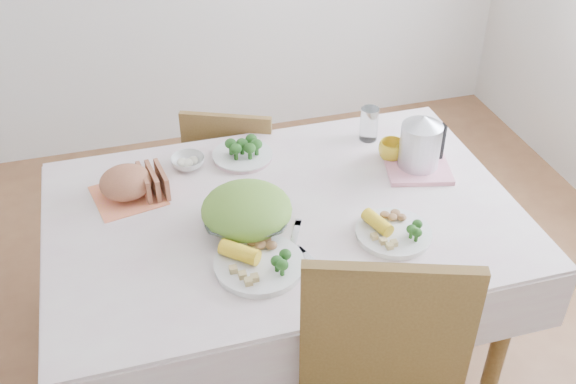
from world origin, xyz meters
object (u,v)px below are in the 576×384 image
object	(u,v)px
dinner_plate_right	(393,233)
dining_table	(284,297)
dinner_plate_left	(259,265)
salad_bowl	(247,218)
electric_kettle	(421,139)
chair_far	(238,169)
yellow_mug	(392,151)

from	to	relation	value
dinner_plate_right	dining_table	bearing A→B (deg)	143.93
dinner_plate_left	dinner_plate_right	xyz separation A→B (m)	(0.43, 0.03, 0.00)
salad_bowl	electric_kettle	world-z (taller)	electric_kettle
dining_table	salad_bowl	size ratio (longest dim) A/B	5.29
dining_table	dinner_plate_right	distance (m)	0.54
chair_far	dinner_plate_left	xyz separation A→B (m)	(-0.13, -0.94, 0.31)
dinner_plate_right	electric_kettle	size ratio (longest dim) A/B	1.20
salad_bowl	dinner_plate_left	world-z (taller)	salad_bowl
dinner_plate_right	yellow_mug	distance (m)	0.43
dinner_plate_right	yellow_mug	bearing A→B (deg)	68.00
dining_table	chair_far	xyz separation A→B (m)	(-0.01, 0.70, 0.09)
salad_bowl	electric_kettle	size ratio (longest dim) A/B	1.35
electric_kettle	salad_bowl	bearing A→B (deg)	-161.19
salad_bowl	dinner_plate_right	distance (m)	0.45
salad_bowl	chair_far	bearing A→B (deg)	80.83
chair_far	electric_kettle	world-z (taller)	electric_kettle
salad_bowl	electric_kettle	xyz separation A→B (m)	(0.65, 0.15, 0.09)
chair_far	dinner_plate_right	size ratio (longest dim) A/B	3.51
dinner_plate_right	salad_bowl	bearing A→B (deg)	158.10
dinner_plate_right	electric_kettle	xyz separation A→B (m)	(0.23, 0.32, 0.11)
salad_bowl	electric_kettle	bearing A→B (deg)	12.88
dinner_plate_left	dinner_plate_right	size ratio (longest dim) A/B	1.12
dining_table	chair_far	size ratio (longest dim) A/B	1.69
yellow_mug	salad_bowl	bearing A→B (deg)	-158.62
yellow_mug	electric_kettle	xyz separation A→B (m)	(0.07, -0.08, 0.08)
chair_far	electric_kettle	bearing A→B (deg)	154.58
dining_table	dinner_plate_left	bearing A→B (deg)	-120.59
chair_far	yellow_mug	bearing A→B (deg)	154.84
yellow_mug	dinner_plate_right	bearing A→B (deg)	-112.00
yellow_mug	dining_table	bearing A→B (deg)	-157.69
chair_far	salad_bowl	bearing A→B (deg)	104.19
yellow_mug	dinner_plate_left	bearing A→B (deg)	-144.43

